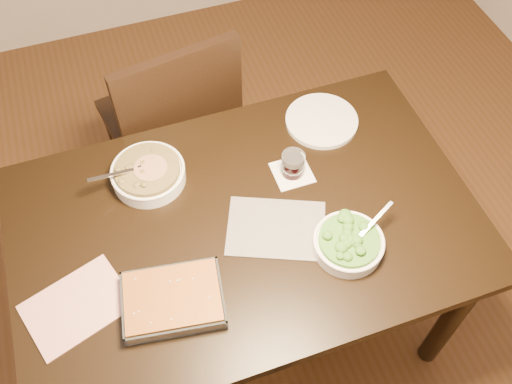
{
  "coord_description": "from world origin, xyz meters",
  "views": [
    {
      "loc": [
        -0.27,
        -0.88,
        2.2
      ],
      "look_at": [
        0.05,
        0.05,
        0.8
      ],
      "focal_mm": 40.0,
      "sensor_mm": 36.0,
      "label": 1
    }
  ],
  "objects_px": {
    "baking_dish": "(173,300)",
    "wine_tumbler": "(293,164)",
    "stew_bowl": "(148,173)",
    "chair_far": "(174,122)",
    "broccoli_bowl": "(349,243)",
    "dinner_plate": "(322,121)",
    "table": "(246,236)"
  },
  "relations": [
    {
      "from": "baking_dish",
      "to": "wine_tumbler",
      "type": "relative_size",
      "value": 3.58
    },
    {
      "from": "broccoli_bowl",
      "to": "dinner_plate",
      "type": "xyz_separation_m",
      "value": [
        0.12,
        0.48,
        -0.02
      ]
    },
    {
      "from": "stew_bowl",
      "to": "wine_tumbler",
      "type": "xyz_separation_m",
      "value": [
        0.44,
        -0.13,
        0.01
      ]
    },
    {
      "from": "broccoli_bowl",
      "to": "chair_far",
      "type": "bearing_deg",
      "value": 111.53
    },
    {
      "from": "chair_far",
      "to": "stew_bowl",
      "type": "bearing_deg",
      "value": 58.72
    },
    {
      "from": "broccoli_bowl",
      "to": "chair_far",
      "type": "height_order",
      "value": "chair_far"
    },
    {
      "from": "stew_bowl",
      "to": "broccoli_bowl",
      "type": "relative_size",
      "value": 1.14
    },
    {
      "from": "stew_bowl",
      "to": "baking_dish",
      "type": "xyz_separation_m",
      "value": [
        -0.03,
        -0.44,
        -0.01
      ]
    },
    {
      "from": "baking_dish",
      "to": "dinner_plate",
      "type": "bearing_deg",
      "value": 45.51
    },
    {
      "from": "baking_dish",
      "to": "chair_far",
      "type": "bearing_deg",
      "value": 85.75
    },
    {
      "from": "broccoli_bowl",
      "to": "baking_dish",
      "type": "height_order",
      "value": "broccoli_bowl"
    },
    {
      "from": "baking_dish",
      "to": "wine_tumbler",
      "type": "distance_m",
      "value": 0.57
    },
    {
      "from": "baking_dish",
      "to": "chair_far",
      "type": "height_order",
      "value": "chair_far"
    },
    {
      "from": "broccoli_bowl",
      "to": "table",
      "type": "bearing_deg",
      "value": 142.89
    },
    {
      "from": "stew_bowl",
      "to": "wine_tumbler",
      "type": "bearing_deg",
      "value": -16.07
    },
    {
      "from": "broccoli_bowl",
      "to": "baking_dish",
      "type": "xyz_separation_m",
      "value": [
        -0.52,
        -0.0,
        -0.0
      ]
    },
    {
      "from": "broccoli_bowl",
      "to": "wine_tumbler",
      "type": "relative_size",
      "value": 2.7
    },
    {
      "from": "table",
      "to": "dinner_plate",
      "type": "relative_size",
      "value": 5.68
    },
    {
      "from": "baking_dish",
      "to": "chair_far",
      "type": "xyz_separation_m",
      "value": [
        0.19,
        0.84,
        -0.23
      ]
    },
    {
      "from": "wine_tumbler",
      "to": "dinner_plate",
      "type": "bearing_deg",
      "value": 44.28
    },
    {
      "from": "dinner_plate",
      "to": "stew_bowl",
      "type": "bearing_deg",
      "value": -175.9
    },
    {
      "from": "stew_bowl",
      "to": "chair_far",
      "type": "xyz_separation_m",
      "value": [
        0.16,
        0.4,
        -0.24
      ]
    },
    {
      "from": "table",
      "to": "wine_tumbler",
      "type": "relative_size",
      "value": 16.72
    },
    {
      "from": "broccoli_bowl",
      "to": "wine_tumbler",
      "type": "height_order",
      "value": "wine_tumbler"
    },
    {
      "from": "table",
      "to": "dinner_plate",
      "type": "distance_m",
      "value": 0.48
    },
    {
      "from": "broccoli_bowl",
      "to": "stew_bowl",
      "type": "bearing_deg",
      "value": 138.25
    },
    {
      "from": "wine_tumbler",
      "to": "chair_far",
      "type": "xyz_separation_m",
      "value": [
        -0.28,
        0.52,
        -0.25
      ]
    },
    {
      "from": "broccoli_bowl",
      "to": "baking_dish",
      "type": "relative_size",
      "value": 0.75
    },
    {
      "from": "stew_bowl",
      "to": "wine_tumbler",
      "type": "relative_size",
      "value": 3.08
    },
    {
      "from": "broccoli_bowl",
      "to": "dinner_plate",
      "type": "relative_size",
      "value": 0.92
    },
    {
      "from": "baking_dish",
      "to": "wine_tumbler",
      "type": "xyz_separation_m",
      "value": [
        0.47,
        0.31,
        0.02
      ]
    },
    {
      "from": "baking_dish",
      "to": "dinner_plate",
      "type": "relative_size",
      "value": 1.22
    }
  ]
}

